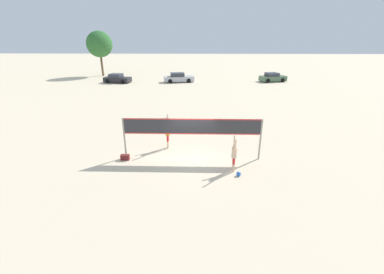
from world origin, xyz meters
name	(u,v)px	position (x,y,z in m)	size (l,w,h in m)	color
ground_plane	(192,158)	(0.00, 0.00, 0.00)	(200.00, 200.00, 0.00)	beige
volleyball_net	(192,129)	(0.00, 0.00, 1.84)	(8.08, 0.10, 2.49)	gray
player_spiker	(234,154)	(2.29, -1.50, 1.02)	(0.28, 0.68, 1.96)	beige
player_blocker	(168,131)	(-1.62, 1.48, 1.16)	(0.28, 0.71, 2.20)	beige
volleyball	(239,174)	(2.51, -2.06, 0.12)	(0.24, 0.24, 0.24)	blue
gear_bag	(125,157)	(-3.98, -0.32, 0.16)	(0.50, 0.25, 0.32)	maroon
parked_car_near	(273,78)	(12.31, 28.54, 0.64)	(4.43, 2.75, 1.42)	#4C6B4C
parked_car_mid	(117,79)	(-12.57, 26.84, 0.62)	(4.34, 2.44, 1.39)	#232328
parked_car_far	(179,78)	(-2.90, 27.61, 0.66)	(4.98, 2.60, 1.47)	#B7B7BC
tree_left_cluster	(99,44)	(-17.51, 34.33, 5.53)	(4.55, 4.55, 7.83)	brown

